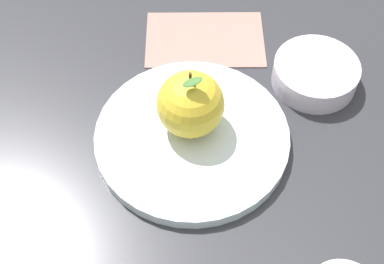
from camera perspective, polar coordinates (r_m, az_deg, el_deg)
ground_plane at (r=0.68m, az=1.23°, el=-2.64°), size 2.40×2.40×0.00m
dinner_plate at (r=0.68m, az=-0.00°, el=-0.50°), size 0.25×0.25×0.02m
apple at (r=0.65m, az=-0.17°, el=2.97°), size 0.08×0.08×0.10m
side_bowl at (r=0.76m, az=13.03°, el=6.25°), size 0.12×0.12×0.03m
linen_napkin at (r=0.81m, az=1.38°, el=9.90°), size 0.15×0.20×0.00m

